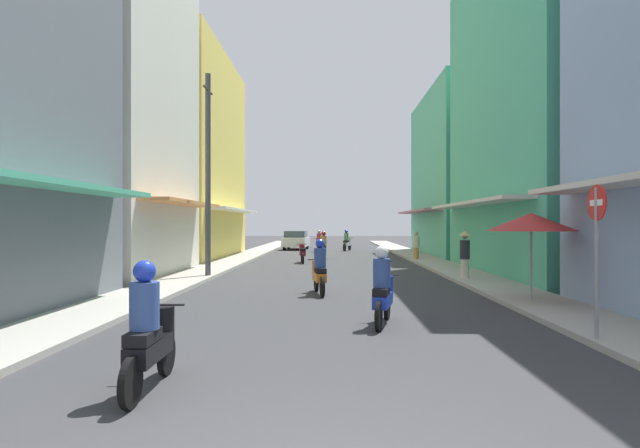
% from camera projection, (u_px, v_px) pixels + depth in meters
% --- Properties ---
extents(ground_plane, '(117.81, 117.81, 0.00)m').
position_uv_depth(ground_plane, '(331.00, 263.00, 26.43)').
color(ground_plane, '#38383A').
extents(sidewalk_left, '(1.84, 61.55, 0.12)m').
position_uv_depth(sidewalk_left, '(231.00, 262.00, 26.54)').
color(sidewalk_left, '#ADA89E').
rests_on(sidewalk_left, ground).
extents(sidewalk_right, '(1.84, 61.55, 0.12)m').
position_uv_depth(sidewalk_right, '(432.00, 262.00, 26.31)').
color(sidewalk_right, '#ADA89E').
rests_on(sidewalk_right, ground).
extents(building_left_mid, '(7.05, 8.08, 12.73)m').
position_uv_depth(building_left_mid, '(95.00, 111.00, 19.85)').
color(building_left_mid, silver).
rests_on(building_left_mid, ground).
extents(building_left_far, '(7.05, 12.20, 11.89)m').
position_uv_depth(building_left_far, '(177.00, 157.00, 30.43)').
color(building_left_far, '#EFD159').
rests_on(building_left_far, ground).
extents(building_right_mid, '(7.05, 11.79, 13.30)m').
position_uv_depth(building_right_mid, '(561.00, 106.00, 20.29)').
color(building_right_mid, '#4CB28C').
rests_on(building_right_mid, ground).
extents(building_right_far, '(7.05, 11.98, 10.35)m').
position_uv_depth(building_right_far, '(472.00, 174.00, 33.09)').
color(building_right_far, '#4CB28C').
rests_on(building_right_far, ground).
extents(motorbike_green, '(0.55, 1.81, 1.58)m').
position_uv_depth(motorbike_green, '(323.00, 247.00, 29.55)').
color(motorbike_green, black).
rests_on(motorbike_green, ground).
extents(motorbike_orange, '(0.58, 1.80, 1.58)m').
position_uv_depth(motorbike_orange, '(319.00, 270.00, 14.67)').
color(motorbike_orange, black).
rests_on(motorbike_orange, ground).
extents(motorbike_red, '(0.55, 1.81, 1.58)m').
position_uv_depth(motorbike_red, '(319.00, 242.00, 36.74)').
color(motorbike_red, black).
rests_on(motorbike_red, ground).
extents(motorbike_blue, '(0.65, 1.78, 1.58)m').
position_uv_depth(motorbike_blue, '(383.00, 290.00, 10.18)').
color(motorbike_blue, black).
rests_on(motorbike_blue, ground).
extents(motorbike_maroon, '(0.55, 1.81, 0.96)m').
position_uv_depth(motorbike_maroon, '(302.00, 253.00, 26.42)').
color(motorbike_maroon, black).
rests_on(motorbike_maroon, ground).
extents(motorbike_silver, '(0.77, 1.73, 1.58)m').
position_uv_depth(motorbike_silver, '(347.00, 241.00, 38.33)').
color(motorbike_silver, black).
rests_on(motorbike_silver, ground).
extents(motorbike_black, '(0.55, 1.81, 1.58)m').
position_uv_depth(motorbike_black, '(150.00, 332.00, 6.18)').
color(motorbike_black, black).
rests_on(motorbike_black, ground).
extents(parked_car, '(1.98, 4.19, 1.45)m').
position_uv_depth(parked_car, '(296.00, 240.00, 40.33)').
color(parked_car, silver).
rests_on(parked_car, ground).
extents(pedestrian_crossing, '(0.34, 0.34, 1.58)m').
position_uv_depth(pedestrian_crossing, '(416.00, 246.00, 27.76)').
color(pedestrian_crossing, '#BF8C3F').
rests_on(pedestrian_crossing, ground).
extents(pedestrian_foreground, '(0.44, 0.44, 1.75)m').
position_uv_depth(pedestrian_foreground, '(465.00, 253.00, 18.02)').
color(pedestrian_foreground, beige).
rests_on(pedestrian_foreground, ground).
extents(vendor_umbrella, '(2.16, 2.16, 2.28)m').
position_uv_depth(vendor_umbrella, '(531.00, 222.00, 12.81)').
color(vendor_umbrella, '#99999E').
rests_on(vendor_umbrella, ground).
extents(utility_pole, '(0.20, 1.20, 7.50)m').
position_uv_depth(utility_pole, '(208.00, 174.00, 18.91)').
color(utility_pole, '#4C4C4F').
rests_on(utility_pole, ground).
extents(street_sign_no_entry, '(0.07, 0.60, 2.65)m').
position_uv_depth(street_sign_no_entry, '(597.00, 241.00, 8.45)').
color(street_sign_no_entry, gray).
rests_on(street_sign_no_entry, ground).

